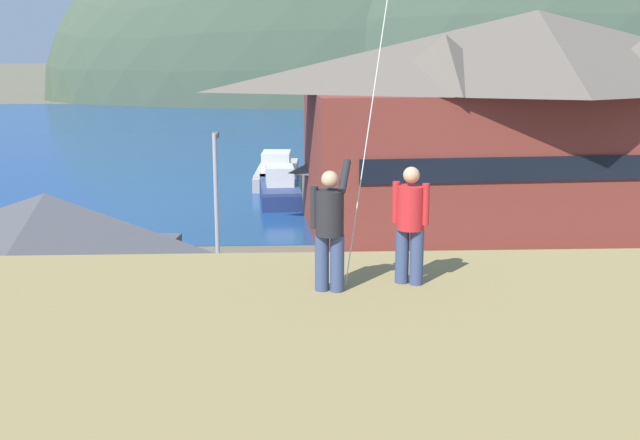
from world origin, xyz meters
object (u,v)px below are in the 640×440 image
at_px(moored_boat_inner_slip, 280,189).
at_px(storage_shed_near_lot, 50,271).
at_px(storage_shed_waterside, 355,180).
at_px(moored_boat_wharfside, 277,172).
at_px(moored_boat_outer_mooring, 383,175).
at_px(parked_car_front_row_end, 254,311).
at_px(parked_car_mid_row_far, 423,305).
at_px(parked_car_front_row_silver, 536,375).
at_px(wharf_dock, 334,185).
at_px(parked_car_back_row_right, 325,369).
at_px(person_companion, 410,222).
at_px(harbor_lodge, 532,117).
at_px(parked_car_front_row_red, 90,403).
at_px(person_kite_flyer, 330,226).
at_px(parking_light_pole, 216,201).

bearing_deg(moored_boat_inner_slip, storage_shed_near_lot, -106.30).
distance_m(storage_shed_waterside, moored_boat_wharfside, 12.81).
height_order(moored_boat_wharfside, moored_boat_outer_mooring, same).
relative_size(parked_car_front_row_end, parked_car_mid_row_far, 0.98).
distance_m(moored_boat_inner_slip, parked_car_front_row_silver, 28.81).
height_order(wharf_dock, parked_car_back_row_right, parked_car_back_row_right).
relative_size(storage_shed_waterside, person_companion, 3.42).
distance_m(harbor_lodge, parked_car_front_row_red, 27.12).
distance_m(moored_boat_outer_mooring, parked_car_front_row_silver, 32.87).
height_order(parked_car_back_row_right, parked_car_front_row_red, same).
distance_m(wharf_dock, moored_boat_inner_slip, 4.84).
height_order(parked_car_mid_row_far, person_kite_flyer, person_kite_flyer).
bearing_deg(storage_shed_near_lot, parked_car_front_row_end, 4.12).
bearing_deg(person_kite_flyer, moored_boat_inner_slip, 91.50).
relative_size(moored_boat_inner_slip, parked_car_back_row_right, 1.66).
height_order(storage_shed_near_lot, moored_boat_outer_mooring, storage_shed_near_lot).
bearing_deg(storage_shed_near_lot, moored_boat_wharfside, 77.36).
xyz_separation_m(harbor_lodge, moored_boat_outer_mooring, (-5.59, 13.13, -5.00)).
bearing_deg(parking_light_pole, parked_car_front_row_end, -72.66).
xyz_separation_m(parking_light_pole, person_companion, (4.32, -17.53, 3.22)).
relative_size(parking_light_pole, person_kite_flyer, 3.25).
xyz_separation_m(parked_car_front_row_end, person_kite_flyer, (1.63, -13.03, 5.81)).
xyz_separation_m(harbor_lodge, person_companion, (-10.26, -27.23, 1.15)).
distance_m(harbor_lodge, moored_boat_wharfside, 19.81).
xyz_separation_m(storage_shed_waterside, parked_car_back_row_right, (-2.67, -21.58, -1.21)).
bearing_deg(wharf_dock, moored_boat_inner_slip, -136.01).
bearing_deg(moored_boat_inner_slip, parked_car_back_row_right, -87.25).
bearing_deg(parked_car_back_row_right, moored_boat_wharfside, 92.58).
height_order(parked_car_front_row_end, parked_car_front_row_silver, same).
height_order(harbor_lodge, person_kite_flyer, harbor_lodge).
bearing_deg(parked_car_back_row_right, person_kite_flyer, -92.57).
relative_size(harbor_lodge, person_companion, 13.43).
bearing_deg(person_kite_flyer, storage_shed_waterside, 84.20).
height_order(moored_boat_inner_slip, person_companion, person_companion).
xyz_separation_m(wharf_dock, moored_boat_outer_mooring, (3.33, 1.50, 0.37)).
bearing_deg(moored_boat_inner_slip, parked_car_front_row_end, -91.74).
bearing_deg(storage_shed_waterside, parked_car_front_row_silver, -83.10).
bearing_deg(person_companion, parking_light_pole, 103.83).
relative_size(moored_boat_outer_mooring, person_companion, 3.61).
xyz_separation_m(harbor_lodge, moored_boat_inner_slip, (-12.39, 8.29, -5.00)).
distance_m(parked_car_front_row_silver, parked_car_back_row_right, 5.39).
relative_size(parked_car_front_row_silver, person_kite_flyer, 2.28).
bearing_deg(harbor_lodge, parked_car_front_row_red, -128.70).
distance_m(storage_shed_waterside, parked_car_front_row_silver, 22.39).
bearing_deg(wharf_dock, moored_boat_wharfside, 142.31).
height_order(parked_car_front_row_silver, parked_car_front_row_red, same).
xyz_separation_m(moored_boat_inner_slip, parked_car_front_row_end, (-0.69, -22.79, 0.34)).
xyz_separation_m(storage_shed_near_lot, parked_car_mid_row_far, (11.52, 0.79, -1.53)).
height_order(person_kite_flyer, person_companion, person_kite_flyer).
distance_m(parking_light_pole, person_companion, 18.34).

